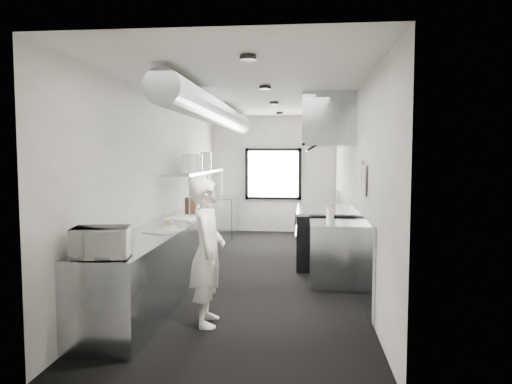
% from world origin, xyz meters
% --- Properties ---
extents(floor, '(3.00, 8.00, 0.01)m').
position_xyz_m(floor, '(0.00, 0.00, 0.00)').
color(floor, black).
rests_on(floor, ground).
extents(ceiling, '(3.00, 8.00, 0.01)m').
position_xyz_m(ceiling, '(0.00, 0.00, 2.80)').
color(ceiling, beige).
rests_on(ceiling, wall_back).
extents(wall_back, '(3.00, 0.02, 2.80)m').
position_xyz_m(wall_back, '(0.00, 4.00, 1.40)').
color(wall_back, silver).
rests_on(wall_back, floor).
extents(wall_front, '(3.00, 0.02, 2.80)m').
position_xyz_m(wall_front, '(0.00, -4.00, 1.40)').
color(wall_front, silver).
rests_on(wall_front, floor).
extents(wall_left, '(0.02, 8.00, 2.80)m').
position_xyz_m(wall_left, '(-1.50, 0.00, 1.40)').
color(wall_left, silver).
rests_on(wall_left, floor).
extents(wall_right, '(0.02, 8.00, 2.80)m').
position_xyz_m(wall_right, '(1.50, 0.00, 1.40)').
color(wall_right, silver).
rests_on(wall_right, floor).
extents(wall_cladding, '(0.03, 5.50, 1.10)m').
position_xyz_m(wall_cladding, '(1.48, 0.30, 0.55)').
color(wall_cladding, '#949BA1').
rests_on(wall_cladding, wall_right).
extents(hvac_duct, '(0.40, 6.40, 0.40)m').
position_xyz_m(hvac_duct, '(-0.70, 0.40, 2.55)').
color(hvac_duct, gray).
rests_on(hvac_duct, ceiling).
extents(service_window, '(1.36, 0.05, 1.25)m').
position_xyz_m(service_window, '(0.00, 3.96, 1.40)').
color(service_window, white).
rests_on(service_window, wall_back).
extents(exhaust_hood, '(0.81, 2.20, 0.88)m').
position_xyz_m(exhaust_hood, '(1.10, 0.70, 2.39)').
color(exhaust_hood, '#949BA1').
rests_on(exhaust_hood, ceiling).
extents(prep_counter, '(0.70, 6.00, 0.90)m').
position_xyz_m(prep_counter, '(-1.15, -0.50, 0.45)').
color(prep_counter, '#949BA1').
rests_on(prep_counter, floor).
extents(pass_shelf, '(0.45, 3.00, 0.68)m').
position_xyz_m(pass_shelf, '(-1.19, 1.00, 1.54)').
color(pass_shelf, '#949BA1').
rests_on(pass_shelf, prep_counter).
extents(range, '(0.88, 1.60, 0.94)m').
position_xyz_m(range, '(1.04, 0.70, 0.47)').
color(range, black).
rests_on(range, floor).
extents(bottle_station, '(0.65, 0.80, 0.90)m').
position_xyz_m(bottle_station, '(1.15, -0.70, 0.45)').
color(bottle_station, '#949BA1').
rests_on(bottle_station, floor).
extents(far_work_table, '(0.70, 1.20, 0.90)m').
position_xyz_m(far_work_table, '(-1.15, 3.20, 0.45)').
color(far_work_table, '#949BA1').
rests_on(far_work_table, floor).
extents(notice_sheet_a, '(0.02, 0.28, 0.38)m').
position_xyz_m(notice_sheet_a, '(1.47, -1.20, 1.60)').
color(notice_sheet_a, silver).
rests_on(notice_sheet_a, wall_right).
extents(notice_sheet_b, '(0.02, 0.28, 0.38)m').
position_xyz_m(notice_sheet_b, '(1.47, -1.55, 1.55)').
color(notice_sheet_b, silver).
rests_on(notice_sheet_b, wall_right).
extents(line_cook, '(0.45, 0.63, 1.61)m').
position_xyz_m(line_cook, '(-0.31, -2.46, 0.80)').
color(line_cook, white).
rests_on(line_cook, floor).
extents(microwave, '(0.54, 0.45, 0.29)m').
position_xyz_m(microwave, '(-1.15, -3.28, 1.04)').
color(microwave, white).
rests_on(microwave, prep_counter).
extents(deli_tub_a, '(0.17, 0.17, 0.11)m').
position_xyz_m(deli_tub_a, '(-1.33, -2.76, 0.95)').
color(deli_tub_a, '#A1AEA0').
rests_on(deli_tub_a, prep_counter).
extents(deli_tub_b, '(0.15, 0.15, 0.10)m').
position_xyz_m(deli_tub_b, '(-1.28, -2.25, 0.95)').
color(deli_tub_b, '#A1AEA0').
rests_on(deli_tub_b, prep_counter).
extents(newspaper, '(0.48, 0.53, 0.01)m').
position_xyz_m(newspaper, '(-1.01, -1.74, 0.91)').
color(newspaper, silver).
rests_on(newspaper, prep_counter).
extents(small_plate, '(0.20, 0.20, 0.01)m').
position_xyz_m(small_plate, '(-1.04, -1.38, 0.91)').
color(small_plate, white).
rests_on(small_plate, prep_counter).
extents(pastry, '(0.09, 0.09, 0.09)m').
position_xyz_m(pastry, '(-1.04, -1.38, 0.96)').
color(pastry, tan).
rests_on(pastry, small_plate).
extents(cutting_board, '(0.53, 0.64, 0.02)m').
position_xyz_m(cutting_board, '(-1.07, -0.46, 0.91)').
color(cutting_board, white).
rests_on(cutting_board, prep_counter).
extents(knife_block, '(0.16, 0.22, 0.22)m').
position_xyz_m(knife_block, '(-1.24, 0.61, 1.01)').
color(knife_block, '#58331F').
rests_on(knife_block, prep_counter).
extents(plate_stack_a, '(0.29, 0.29, 0.28)m').
position_xyz_m(plate_stack_a, '(-1.22, 0.37, 1.71)').
color(plate_stack_a, white).
rests_on(plate_stack_a, pass_shelf).
extents(plate_stack_b, '(0.27, 0.27, 0.30)m').
position_xyz_m(plate_stack_b, '(-1.20, 0.77, 1.72)').
color(plate_stack_b, white).
rests_on(plate_stack_b, pass_shelf).
extents(plate_stack_c, '(0.27, 0.27, 0.30)m').
position_xyz_m(plate_stack_c, '(-1.23, 1.13, 1.72)').
color(plate_stack_c, white).
rests_on(plate_stack_c, pass_shelf).
extents(plate_stack_d, '(0.28, 0.28, 0.35)m').
position_xyz_m(plate_stack_d, '(-1.20, 1.83, 1.74)').
color(plate_stack_d, white).
rests_on(plate_stack_d, pass_shelf).
extents(squeeze_bottle_a, '(0.07, 0.07, 0.19)m').
position_xyz_m(squeeze_bottle_a, '(1.09, -0.96, 1.00)').
color(squeeze_bottle_a, white).
rests_on(squeeze_bottle_a, bottle_station).
extents(squeeze_bottle_b, '(0.07, 0.07, 0.19)m').
position_xyz_m(squeeze_bottle_b, '(1.08, -0.80, 1.00)').
color(squeeze_bottle_b, white).
rests_on(squeeze_bottle_b, bottle_station).
extents(squeeze_bottle_c, '(0.07, 0.07, 0.19)m').
position_xyz_m(squeeze_bottle_c, '(1.13, -0.68, 0.99)').
color(squeeze_bottle_c, white).
rests_on(squeeze_bottle_c, bottle_station).
extents(squeeze_bottle_d, '(0.07, 0.07, 0.20)m').
position_xyz_m(squeeze_bottle_d, '(1.10, -0.58, 1.00)').
color(squeeze_bottle_d, white).
rests_on(squeeze_bottle_d, bottle_station).
extents(squeeze_bottle_e, '(0.06, 0.06, 0.16)m').
position_xyz_m(squeeze_bottle_e, '(1.14, -0.43, 0.98)').
color(squeeze_bottle_e, white).
rests_on(squeeze_bottle_e, bottle_station).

